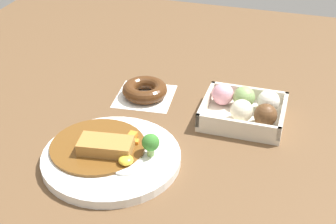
# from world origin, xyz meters

# --- Properties ---
(ground_plane) EXTENTS (1.60, 1.60, 0.00)m
(ground_plane) POSITION_xyz_m (0.00, 0.00, 0.00)
(ground_plane) COLOR brown
(curry_plate) EXTENTS (0.27, 0.27, 0.06)m
(curry_plate) POSITION_xyz_m (0.12, 0.12, 0.01)
(curry_plate) COLOR white
(curry_plate) RESTS_ON ground_plane
(donut_box) EXTENTS (0.18, 0.15, 0.06)m
(donut_box) POSITION_xyz_m (-0.11, -0.11, 0.03)
(donut_box) COLOR beige
(donut_box) RESTS_ON ground_plane
(chocolate_ring_donut) EXTENTS (0.14, 0.14, 0.03)m
(chocolate_ring_donut) POSITION_xyz_m (0.14, -0.14, 0.02)
(chocolate_ring_donut) COLOR white
(chocolate_ring_donut) RESTS_ON ground_plane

